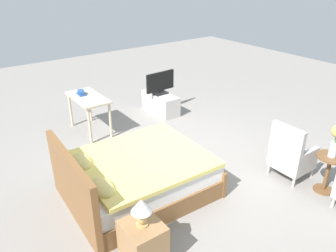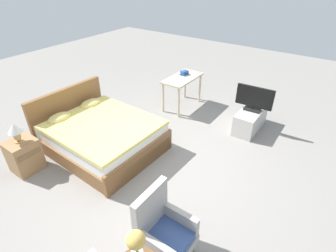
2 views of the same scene
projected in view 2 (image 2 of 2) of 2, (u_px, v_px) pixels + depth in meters
The scene contains 10 objects.
ground_plane at pixel (157, 164), 4.52m from camera, with size 16.00×16.00×0.00m, color gray.
bed at pixel (100, 135), 4.76m from camera, with size 1.65×2.01×0.96m.
armchair_by_window_right at pixel (163, 232), 2.96m from camera, with size 0.54×0.54×0.92m.
flower_vase at pixel (136, 247), 2.26m from camera, with size 0.17×0.17×0.48m.
nightstand at pixel (24, 156), 4.28m from camera, with size 0.44×0.41×0.56m.
table_lamp at pixel (15, 130), 4.01m from camera, with size 0.22×0.22×0.33m.
tv_stand at pixel (250, 119), 5.38m from camera, with size 0.96×0.40×0.44m.
tv_flatscreen at pixel (254, 98), 5.13m from camera, with size 0.22×0.72×0.50m.
vanity_desk at pixel (183, 82), 5.99m from camera, with size 1.04×0.52×0.74m.
book_stack at pixel (184, 73), 6.05m from camera, with size 0.21×0.15×0.09m.
Camera 2 is at (-2.73, -2.16, 2.97)m, focal length 28.00 mm.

